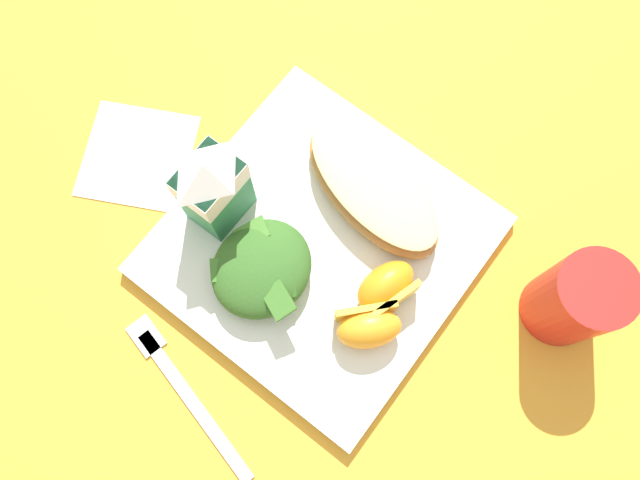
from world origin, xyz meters
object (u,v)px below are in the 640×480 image
paper_napkin (137,155)px  metal_fork (182,386)px  white_plate (320,245)px  drinking_red_cup (576,300)px  milk_carton (212,186)px  orange_wedge_front (369,327)px  green_salad_pile (261,269)px  orange_wedge_middle (384,290)px  cheesy_pizza_bread (373,188)px

paper_napkin → metal_fork: metal_fork is taller
white_plate → drinking_red_cup: size_ratio=2.69×
milk_carton → paper_napkin: 0.13m
orange_wedge_front → milk_carton: bearing=86.8°
green_salad_pile → orange_wedge_front: (0.02, -0.11, -0.00)m
paper_napkin → metal_fork: 0.24m
white_plate → paper_napkin: 0.22m
orange_wedge_front → paper_napkin: 0.30m
milk_carton → metal_fork: 0.19m
orange_wedge_middle → drinking_red_cup: size_ratio=0.65×
orange_wedge_front → green_salad_pile: bearing=98.6°
white_plate → milk_carton: 0.12m
cheesy_pizza_bread → metal_fork: bearing=173.0°
orange_wedge_front → drinking_red_cup: drinking_red_cup is taller
orange_wedge_middle → orange_wedge_front: bearing=-166.8°
milk_carton → orange_wedge_middle: (0.03, -0.18, -0.04)m
cheesy_pizza_bread → drinking_red_cup: 0.21m
metal_fork → green_salad_pile: bearing=1.8°
orange_wedge_front → metal_fork: orange_wedge_front is taller
white_plate → orange_wedge_front: orange_wedge_front is taller
cheesy_pizza_bread → metal_fork: size_ratio=0.98×
milk_carton → orange_wedge_front: milk_carton is taller
orange_wedge_front → cheesy_pizza_bread: bearing=34.3°
cheesy_pizza_bread → milk_carton: bearing=132.6°
green_salad_pile → drinking_red_cup: 0.29m
milk_carton → white_plate: bearing=-73.0°
orange_wedge_middle → drinking_red_cup: (0.09, -0.14, 0.02)m
white_plate → green_salad_pile: size_ratio=2.80×
cheesy_pizza_bread → green_salad_pile: size_ratio=1.84×
white_plate → drinking_red_cup: bearing=-68.0°
green_salad_pile → orange_wedge_middle: size_ratio=1.47×
white_plate → cheesy_pizza_bread: cheesy_pizza_bread is taller
white_plate → cheesy_pizza_bread: bearing=-8.5°
cheesy_pizza_bread → green_salad_pile: green_salad_pile is taller
milk_carton → drinking_red_cup: milk_carton is taller
drinking_red_cup → green_salad_pile: bearing=120.9°
white_plate → cheesy_pizza_bread: size_ratio=1.52×
cheesy_pizza_bread → drinking_red_cup: drinking_red_cup is taller
white_plate → metal_fork: 0.19m
orange_wedge_front → orange_wedge_middle: size_ratio=1.01×
orange_wedge_front → drinking_red_cup: (0.13, -0.13, 0.02)m
paper_napkin → metal_fork: (-0.15, -0.19, 0.00)m
cheesy_pizza_bread → metal_fork: 0.26m
cheesy_pizza_bread → paper_napkin: bearing=115.9°
paper_napkin → orange_wedge_middle: bearing=-83.6°
green_salad_pile → orange_wedge_middle: bearing=-62.8°
orange_wedge_front → drinking_red_cup: size_ratio=0.66×
metal_fork → drinking_red_cup: drinking_red_cup is taller
milk_carton → drinking_red_cup: size_ratio=1.06×
green_salad_pile → paper_napkin: bearing=83.7°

